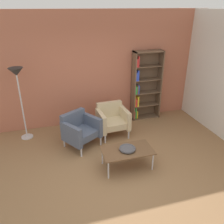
% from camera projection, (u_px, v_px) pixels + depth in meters
% --- Properties ---
extents(ground_plane, '(8.32, 8.32, 0.00)m').
position_uv_depth(ground_plane, '(120.00, 175.00, 4.52)').
color(ground_plane, olive).
extents(brick_back_panel, '(6.40, 0.12, 2.90)m').
position_uv_depth(brick_back_panel, '(91.00, 70.00, 6.06)').
color(brick_back_panel, '#B2664C').
rests_on(brick_back_panel, ground_plane).
extents(bookshelf_tall, '(0.80, 0.30, 1.90)m').
position_uv_depth(bookshelf_tall, '(144.00, 87.00, 6.46)').
color(bookshelf_tall, brown).
rests_on(bookshelf_tall, ground_plane).
extents(coffee_table_low, '(1.00, 0.56, 0.40)m').
position_uv_depth(coffee_table_low, '(127.00, 151.00, 4.59)').
color(coffee_table_low, brown).
rests_on(coffee_table_low, ground_plane).
extents(decorative_bowl, '(0.32, 0.32, 0.05)m').
position_uv_depth(decorative_bowl, '(127.00, 148.00, 4.56)').
color(decorative_bowl, '#4C4C51').
rests_on(decorative_bowl, coffee_table_low).
extents(armchair_near_window, '(0.76, 0.70, 0.78)m').
position_uv_depth(armchair_near_window, '(112.00, 119.00, 5.78)').
color(armchair_near_window, '#C6B289').
rests_on(armchair_near_window, ground_plane).
extents(armchair_spare_guest, '(0.94, 0.92, 0.78)m').
position_uv_depth(armchair_spare_guest, '(80.00, 129.00, 5.31)').
color(armchair_spare_guest, '#4C566B').
rests_on(armchair_spare_guest, ground_plane).
extents(floor_lamp_torchiere, '(0.32, 0.32, 1.74)m').
position_uv_depth(floor_lamp_torchiere, '(18.00, 81.00, 5.19)').
color(floor_lamp_torchiere, silver).
rests_on(floor_lamp_torchiere, ground_plane).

